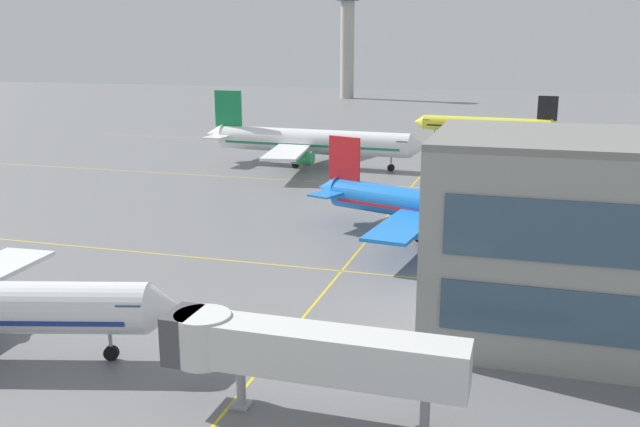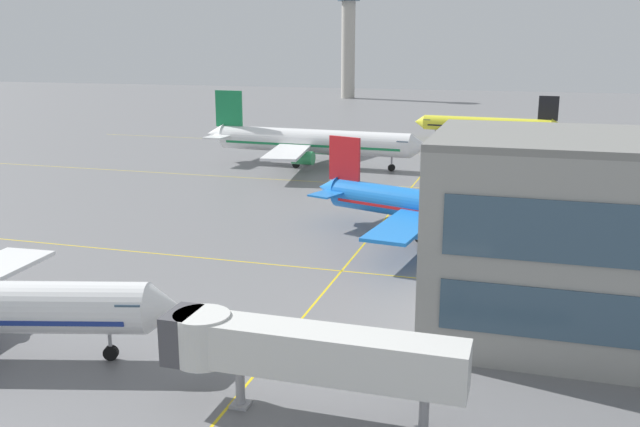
# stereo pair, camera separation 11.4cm
# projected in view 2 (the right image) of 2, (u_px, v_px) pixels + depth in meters

# --- Properties ---
(airliner_second_row) EXTENTS (32.26, 27.62, 10.33)m
(airliner_second_row) POSITION_uv_depth(u_px,v_px,m) (441.00, 208.00, 75.53)
(airliner_second_row) COLOR blue
(airliner_second_row) RESTS_ON ground
(airliner_third_row) EXTENTS (40.82, 35.17, 12.69)m
(airliner_third_row) POSITION_uv_depth(u_px,v_px,m) (310.00, 141.00, 120.56)
(airliner_third_row) COLOR white
(airliner_third_row) RESTS_ON ground
(airliner_far_left_stand) EXTENTS (32.45, 27.86, 10.08)m
(airliner_far_left_stand) POSITION_uv_depth(u_px,v_px,m) (488.00, 125.00, 152.05)
(airliner_far_left_stand) COLOR yellow
(airliner_far_left_stand) RESTS_ON ground
(taxiway_markings) EXTENTS (157.64, 179.59, 0.01)m
(taxiway_markings) POSITION_uv_depth(u_px,v_px,m) (384.00, 220.00, 84.85)
(taxiway_markings) COLOR yellow
(taxiway_markings) RESTS_ON ground
(jet_bridge) EXTENTS (17.64, 3.38, 5.58)m
(jet_bridge) POSITION_uv_depth(u_px,v_px,m) (289.00, 349.00, 39.60)
(jet_bridge) COLOR silver
(jet_bridge) RESTS_ON ground
(control_tower) EXTENTS (8.82, 8.82, 41.00)m
(control_tower) POSITION_uv_depth(u_px,v_px,m) (348.00, 35.00, 263.48)
(control_tower) COLOR #ADA89E
(control_tower) RESTS_ON ground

